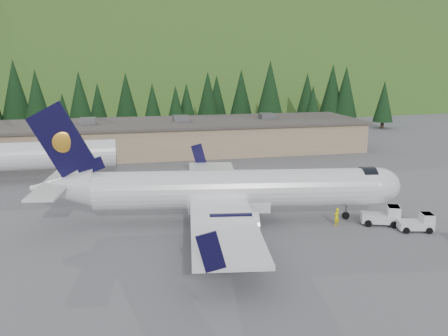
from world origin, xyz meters
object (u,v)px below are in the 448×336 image
airliner (227,191)px  baggage_tug_b (418,223)px  second_airliner (3,156)px  terminal_building (151,137)px  ramp_worker (337,217)px  baggage_tug_d (384,216)px

airliner → baggage_tug_b: airliner is taller
second_airliner → baggage_tug_b: (40.25, -28.17, -2.59)m
terminal_building → ramp_worker: (13.75, -41.12, -1.78)m
terminal_building → baggage_tug_b: bearing=-65.3°
baggage_tug_b → terminal_building: 48.66m
baggage_tug_b → terminal_building: bearing=129.0°
airliner → baggage_tug_d: (14.19, -4.05, -2.29)m
baggage_tug_b → baggage_tug_d: size_ratio=0.87×
baggage_tug_d → second_airliner: bearing=168.8°
baggage_tug_d → terminal_building: bearing=136.4°
second_airliner → terminal_building: second_airliner is taller
second_airliner → ramp_worker: size_ratio=16.35×
terminal_building → baggage_tug_d: size_ratio=18.46×
airliner → terminal_building: airliner is taller
airliner → ramp_worker: airliner is taller
second_airliner → ramp_worker: (33.66, -25.12, -2.48)m
baggage_tug_b → ramp_worker: bearing=169.5°
baggage_tug_d → baggage_tug_b: bearing=-23.6°
second_airliner → terminal_building: (19.91, 16.00, -0.70)m
second_airliner → baggage_tug_d: bearing=-34.2°
ramp_worker → baggage_tug_d: bearing=142.8°
terminal_building → ramp_worker: bearing=-71.5°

